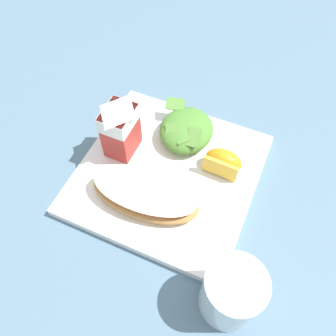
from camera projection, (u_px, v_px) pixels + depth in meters
The scene contains 7 objects.
ground at pixel (168, 177), 0.59m from camera, with size 3.00×3.00×0.00m, color slate.
white_plate at pixel (168, 174), 0.58m from camera, with size 0.28×0.28×0.02m, color white.
cheesy_pizza_bread at pixel (145, 194), 0.53m from camera, with size 0.09×0.17×0.04m.
green_salad_pile at pixel (185, 129), 0.60m from camera, with size 0.10×0.10×0.05m.
milk_carton at pixel (120, 125), 0.55m from camera, with size 0.06×0.04×0.11m.
orange_wedge_front at pixel (223, 162), 0.56m from camera, with size 0.04×0.06×0.04m.
drinking_clear_cup at pixel (232, 293), 0.44m from camera, with size 0.08×0.08×0.09m, color silver.
Camera 1 is at (-0.29, -0.13, 0.50)m, focal length 37.85 mm.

